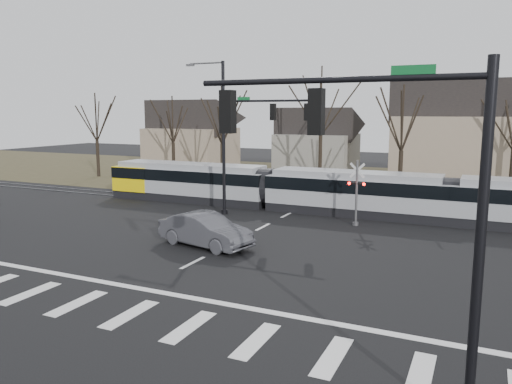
% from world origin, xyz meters
% --- Properties ---
extents(ground, '(140.00, 140.00, 0.00)m').
position_xyz_m(ground, '(0.00, 0.00, 0.00)').
color(ground, black).
extents(grass_verge, '(140.00, 28.00, 0.01)m').
position_xyz_m(grass_verge, '(0.00, 32.00, 0.01)').
color(grass_verge, '#38331E').
rests_on(grass_verge, ground).
extents(crosswalk, '(27.00, 2.60, 0.01)m').
position_xyz_m(crosswalk, '(0.00, -4.00, 0.01)').
color(crosswalk, silver).
rests_on(crosswalk, ground).
extents(stop_line, '(28.00, 0.35, 0.01)m').
position_xyz_m(stop_line, '(0.00, -1.80, 0.01)').
color(stop_line, silver).
rests_on(stop_line, ground).
extents(lane_dashes, '(0.18, 30.00, 0.01)m').
position_xyz_m(lane_dashes, '(0.00, 16.00, 0.01)').
color(lane_dashes, silver).
rests_on(lane_dashes, ground).
extents(rail_pair, '(90.00, 1.52, 0.06)m').
position_xyz_m(rail_pair, '(0.00, 15.80, 0.03)').
color(rail_pair, '#59595E').
rests_on(rail_pair, ground).
extents(tram, '(38.75, 2.88, 2.94)m').
position_xyz_m(tram, '(3.98, 16.00, 1.60)').
color(tram, gray).
rests_on(tram, ground).
extents(sedan, '(4.05, 6.01, 1.72)m').
position_xyz_m(sedan, '(-0.93, 4.75, 0.86)').
color(sedan, '#494950').
rests_on(sedan, ground).
extents(signal_pole_near_right, '(6.72, 0.44, 8.00)m').
position_xyz_m(signal_pole_near_right, '(10.11, -6.00, 5.17)').
color(signal_pole_near_right, black).
rests_on(signal_pole_near_right, ground).
extents(signal_pole_far, '(9.28, 0.44, 10.20)m').
position_xyz_m(signal_pole_far, '(-2.41, 12.50, 5.70)').
color(signal_pole_far, black).
rests_on(signal_pole_far, ground).
extents(rail_crossing_signal, '(1.08, 0.36, 4.00)m').
position_xyz_m(rail_crossing_signal, '(5.00, 12.79, 1.89)').
color(rail_crossing_signal, '#59595B').
rests_on(rail_crossing_signal, ground).
extents(tree_row, '(59.20, 7.20, 10.00)m').
position_xyz_m(tree_row, '(2.00, 26.00, 5.00)').
color(tree_row, black).
rests_on(tree_row, ground).
extents(house_a, '(9.72, 8.64, 8.60)m').
position_xyz_m(house_a, '(-20.00, 34.00, 4.46)').
color(house_a, gray).
rests_on(house_a, ground).
extents(house_b, '(8.64, 7.56, 7.65)m').
position_xyz_m(house_b, '(-5.00, 36.00, 3.97)').
color(house_b, gray).
rests_on(house_b, ground).
extents(house_c, '(10.80, 8.64, 10.10)m').
position_xyz_m(house_c, '(9.00, 33.00, 5.23)').
color(house_c, gray).
rests_on(house_c, ground).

